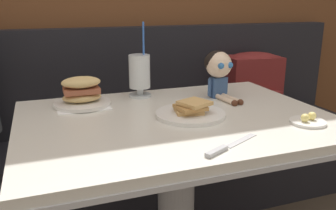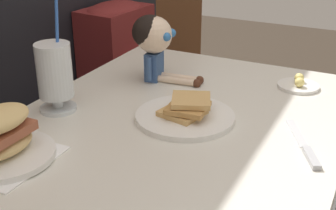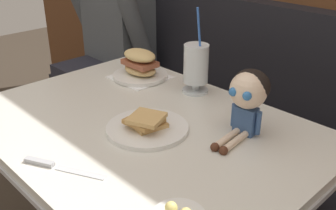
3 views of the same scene
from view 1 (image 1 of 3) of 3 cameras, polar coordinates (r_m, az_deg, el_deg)
The scene contains 9 objects.
booth_bench at distance 1.99m, azimuth -5.34°, elevation -7.78°, with size 2.60×0.48×1.00m.
diner_table at distance 1.35m, azimuth 1.32°, elevation -9.73°, with size 1.11×0.81×0.74m.
toast_plate at distance 1.28m, azimuth 3.62°, elevation -1.13°, with size 0.25×0.25×0.06m.
milkshake_glass at distance 1.52m, azimuth -4.55°, elevation 5.09°, with size 0.10×0.10×0.32m.
sandwich_plate at distance 1.44m, azimuth -13.58°, elevation 1.70°, with size 0.22×0.22×0.12m.
butter_saucer at distance 1.29m, azimuth 21.41°, elevation -2.36°, with size 0.12×0.12×0.04m.
butter_knife at distance 1.01m, azimuth 8.91°, elevation -6.80°, with size 0.22×0.12×0.01m.
seated_doll at distance 1.52m, azimuth 8.08°, elevation 5.99°, with size 0.12×0.22×0.20m.
backpack at distance 2.14m, azimuth 13.29°, elevation 2.99°, with size 0.32×0.27×0.41m.
Camera 1 is at (-0.44, -0.95, 1.14)m, focal length 38.21 mm.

